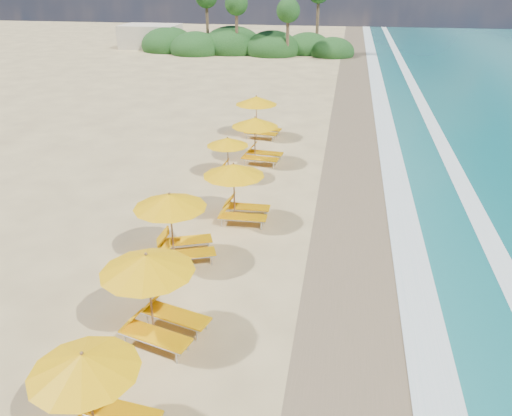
% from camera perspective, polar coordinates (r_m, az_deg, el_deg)
% --- Properties ---
extents(ground, '(160.00, 160.00, 0.00)m').
position_cam_1_polar(ground, '(19.01, 0.00, -3.28)').
color(ground, '#D5BC7D').
rests_on(ground, ground).
extents(wet_sand, '(4.00, 160.00, 0.01)m').
position_cam_1_polar(wet_sand, '(18.82, 12.12, -4.19)').
color(wet_sand, '#7D664A').
rests_on(wet_sand, ground).
extents(surf_foam, '(4.00, 160.00, 0.01)m').
position_cam_1_polar(surf_foam, '(19.16, 20.22, -4.65)').
color(surf_foam, white).
rests_on(surf_foam, ground).
extents(station_1, '(2.62, 2.47, 2.27)m').
position_cam_1_polar(station_1, '(11.43, -17.39, -19.00)').
color(station_1, olive).
rests_on(station_1, ground).
extents(station_2, '(3.14, 3.04, 2.52)m').
position_cam_1_polar(station_2, '(13.75, -11.11, -9.07)').
color(station_2, olive).
rests_on(station_2, ground).
extents(station_3, '(3.20, 3.16, 2.47)m').
position_cam_1_polar(station_3, '(17.27, -8.78, -1.51)').
color(station_3, olive).
rests_on(station_3, ground).
extents(station_4, '(2.61, 2.41, 2.41)m').
position_cam_1_polar(station_4, '(19.77, -1.93, 2.19)').
color(station_4, olive).
rests_on(station_4, ground).
extents(station_5, '(2.16, 1.99, 2.00)m').
position_cam_1_polar(station_5, '(24.21, -2.79, 5.95)').
color(station_5, olive).
rests_on(station_5, ground).
extents(station_6, '(2.78, 2.62, 2.40)m').
position_cam_1_polar(station_6, '(26.11, 0.28, 7.92)').
color(station_6, olive).
rests_on(station_6, ground).
extents(station_7, '(2.88, 2.73, 2.47)m').
position_cam_1_polar(station_7, '(30.37, 0.38, 10.44)').
color(station_7, olive).
rests_on(station_7, ground).
extents(treeline, '(25.80, 8.80, 9.74)m').
position_cam_1_polar(treeline, '(63.83, -1.78, 17.75)').
color(treeline, '#163D14').
rests_on(treeline, ground).
extents(beach_building, '(7.00, 5.00, 2.80)m').
position_cam_1_polar(beach_building, '(69.55, -11.64, 18.22)').
color(beach_building, beige).
rests_on(beach_building, ground).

